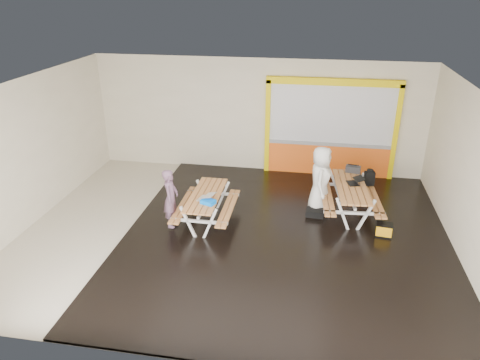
% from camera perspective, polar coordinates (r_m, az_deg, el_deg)
% --- Properties ---
extents(room, '(10.02, 8.02, 3.52)m').
position_cam_1_polar(room, '(9.96, -0.88, 1.86)').
color(room, beige).
rests_on(room, ground).
extents(deck, '(7.50, 7.98, 0.05)m').
position_cam_1_polar(deck, '(10.60, 5.89, -7.26)').
color(deck, black).
rests_on(deck, room).
extents(kiosk, '(3.88, 0.16, 3.00)m').
position_cam_1_polar(kiosk, '(13.62, 11.44, 6.20)').
color(kiosk, orange).
rests_on(kiosk, room).
extents(picnic_table_left, '(1.37, 2.00, 0.80)m').
position_cam_1_polar(picnic_table_left, '(10.91, -4.34, -2.71)').
color(picnic_table_left, '#B47844').
rests_on(picnic_table_left, deck).
extents(picnic_table_right, '(1.59, 2.21, 0.84)m').
position_cam_1_polar(picnic_table_right, '(11.57, 13.95, -1.58)').
color(picnic_table_right, '#B47844').
rests_on(picnic_table_right, deck).
extents(person_left, '(0.38, 0.54, 1.44)m').
position_cam_1_polar(person_left, '(10.66, -8.84, -2.30)').
color(person_left, '#694961').
rests_on(person_left, deck).
extents(person_right, '(0.63, 0.91, 1.78)m').
position_cam_1_polar(person_right, '(11.54, 10.25, 0.01)').
color(person_right, white).
rests_on(person_right, deck).
extents(laptop_left, '(0.45, 0.42, 0.16)m').
position_cam_1_polar(laptop_left, '(10.55, -4.37, -2.23)').
color(laptop_left, silver).
rests_on(laptop_left, picnic_table_left).
extents(laptop_right, '(0.48, 0.44, 0.17)m').
position_cam_1_polar(laptop_right, '(11.60, 14.49, -0.20)').
color(laptop_right, black).
rests_on(laptop_right, picnic_table_right).
extents(blue_pouch, '(0.37, 0.32, 0.09)m').
position_cam_1_polar(blue_pouch, '(10.36, -4.09, -2.79)').
color(blue_pouch, '#036BF2').
rests_on(blue_pouch, picnic_table_left).
extents(toolbox, '(0.41, 0.26, 0.22)m').
position_cam_1_polar(toolbox, '(12.27, 14.26, 1.36)').
color(toolbox, black).
rests_on(toolbox, picnic_table_right).
extents(backpack, '(0.29, 0.21, 0.44)m').
position_cam_1_polar(backpack, '(12.25, 16.20, 0.32)').
color(backpack, black).
rests_on(backpack, picnic_table_right).
extents(dark_case, '(0.47, 0.36, 0.17)m').
position_cam_1_polar(dark_case, '(11.52, 9.57, -4.12)').
color(dark_case, black).
rests_on(dark_case, deck).
extents(fluke_bag, '(0.40, 0.29, 0.32)m').
position_cam_1_polar(fluke_bag, '(10.98, 17.92, -6.13)').
color(fluke_bag, black).
rests_on(fluke_bag, deck).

